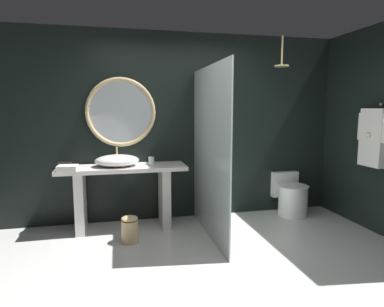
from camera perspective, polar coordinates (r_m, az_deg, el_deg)
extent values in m
plane|color=silver|center=(3.27, 4.49, -20.83)|extent=(5.76, 5.76, 0.00)
cube|color=black|center=(4.73, -2.24, 4.56)|extent=(4.80, 0.10, 2.60)
cube|color=black|center=(4.76, 29.79, 3.56)|extent=(0.10, 2.47, 2.60)
cube|color=silver|center=(4.37, -11.80, -2.44)|extent=(1.62, 0.53, 0.05)
cube|color=silver|center=(4.49, -18.58, -7.85)|extent=(0.11, 0.45, 0.78)
cube|color=silver|center=(4.50, -4.75, -7.40)|extent=(0.11, 0.45, 0.78)
ellipsoid|color=white|center=(4.35, -12.75, -1.19)|extent=(0.56, 0.46, 0.15)
cylinder|color=#D6B77F|center=(4.55, -12.78, -0.31)|extent=(0.02, 0.02, 0.23)
cylinder|color=#D6B77F|center=(4.48, -12.81, 0.90)|extent=(0.02, 0.11, 0.02)
cylinder|color=silver|center=(4.42, -6.99, -1.23)|extent=(0.07, 0.07, 0.10)
cube|color=black|center=(4.44, -21.06, -1.90)|extent=(0.17, 0.12, 0.06)
torus|color=#D6B77F|center=(4.55, -12.11, 6.94)|extent=(0.92, 0.06, 0.92)
cylinder|color=#B2BCC1|center=(4.56, -12.11, 6.94)|extent=(0.83, 0.01, 0.83)
cube|color=silver|center=(4.00, 3.05, 0.10)|extent=(0.02, 1.55, 2.06)
cylinder|color=#D6B77F|center=(4.69, 15.22, 16.70)|extent=(0.02, 0.02, 0.37)
cylinder|color=#D6B77F|center=(4.66, 15.13, 14.31)|extent=(0.19, 0.19, 0.02)
sphere|color=#D6B77F|center=(4.68, 29.67, 7.35)|extent=(0.04, 0.04, 0.04)
cube|color=silver|center=(4.65, 28.70, 2.39)|extent=(0.12, 0.36, 0.71)
cylinder|color=silver|center=(4.79, 27.22, 4.16)|extent=(0.10, 0.10, 0.34)
sphere|color=silver|center=(4.60, 28.03, 2.83)|extent=(0.07, 0.07, 0.07)
cylinder|color=white|center=(5.14, 16.91, -7.75)|extent=(0.42, 0.42, 0.44)
ellipsoid|color=white|center=(5.08, 17.01, -5.26)|extent=(0.44, 0.48, 0.02)
cube|color=white|center=(5.34, 15.42, -4.98)|extent=(0.41, 0.17, 0.38)
cylinder|color=#D6B77F|center=(4.06, -10.62, -13.00)|extent=(0.20, 0.20, 0.26)
ellipsoid|color=#D6B77F|center=(4.01, -10.68, -10.91)|extent=(0.20, 0.20, 0.06)
cube|color=silver|center=(4.24, -20.60, -2.32)|extent=(0.24, 0.21, 0.06)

